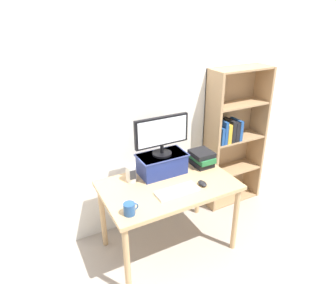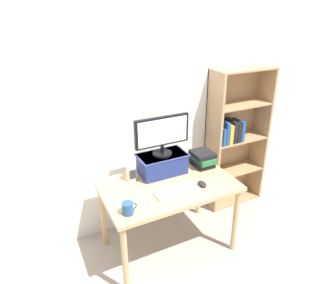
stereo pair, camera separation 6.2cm
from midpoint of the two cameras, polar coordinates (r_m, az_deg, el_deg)
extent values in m
plane|color=#9E9389|center=(3.14, -0.50, -19.10)|extent=(12.00, 12.00, 0.00)
cube|color=silver|center=(2.91, -5.67, 7.02)|extent=(7.00, 0.08, 2.60)
cube|color=tan|center=(2.71, -0.56, -8.29)|extent=(1.18, 0.73, 0.04)
cylinder|color=tan|center=(2.54, -8.57, -21.62)|extent=(0.05, 0.05, 0.68)
cylinder|color=tan|center=(2.96, 12.10, -14.19)|extent=(0.05, 0.05, 0.68)
cylinder|color=tan|center=(3.00, -12.94, -13.63)|extent=(0.05, 0.05, 0.68)
cylinder|color=tan|center=(3.37, 5.17, -8.50)|extent=(0.05, 0.05, 0.68)
cube|color=tan|center=(3.28, 7.69, -0.48)|extent=(0.03, 0.28, 1.59)
cube|color=tan|center=(3.68, 16.16, 1.59)|extent=(0.03, 0.28, 1.59)
cube|color=tan|center=(3.56, 10.81, 1.38)|extent=(0.69, 0.01, 1.59)
cube|color=tan|center=(3.85, 11.15, -10.20)|extent=(0.64, 0.27, 0.02)
cube|color=tan|center=(3.64, 11.64, -5.00)|extent=(0.64, 0.27, 0.02)
cube|color=tan|center=(3.47, 12.19, 0.77)|extent=(0.64, 0.27, 0.02)
cube|color=tan|center=(3.33, 12.78, 7.07)|extent=(0.64, 0.27, 0.02)
cube|color=tan|center=(3.25, 13.40, 13.47)|extent=(0.64, 0.27, 0.02)
cube|color=navy|center=(3.24, 8.97, 1.42)|extent=(0.04, 0.20, 0.19)
cube|color=navy|center=(3.26, 9.59, 2.03)|extent=(0.04, 0.20, 0.25)
cube|color=gold|center=(3.29, 10.22, 1.87)|extent=(0.05, 0.20, 0.21)
cube|color=black|center=(3.32, 10.97, 2.26)|extent=(0.05, 0.20, 0.24)
cube|color=black|center=(3.36, 11.67, 2.24)|extent=(0.05, 0.20, 0.22)
cube|color=navy|center=(3.38, 12.31, 2.44)|extent=(0.04, 0.20, 0.23)
cube|color=navy|center=(2.82, -1.78, -4.20)|extent=(0.43, 0.24, 0.20)
cube|color=#334284|center=(2.77, -1.81, -2.51)|extent=(0.46, 0.26, 0.01)
cylinder|color=black|center=(2.77, -1.81, -2.21)|extent=(0.18, 0.18, 0.02)
cylinder|color=black|center=(2.74, -1.82, -1.29)|extent=(0.03, 0.03, 0.08)
cube|color=black|center=(2.67, -1.87, 2.09)|extent=(0.52, 0.04, 0.27)
cube|color=silver|center=(2.66, -1.68, 1.95)|extent=(0.48, 0.00, 0.24)
cube|color=silver|center=(2.58, 1.00, -9.37)|extent=(0.38, 0.14, 0.02)
cube|color=white|center=(2.57, 1.00, -9.14)|extent=(0.35, 0.13, 0.00)
ellipsoid|color=black|center=(2.68, 5.91, -7.86)|extent=(0.06, 0.10, 0.04)
cube|color=black|center=(3.01, 5.76, -3.88)|extent=(0.18, 0.23, 0.05)
cube|color=#236B38|center=(2.98, 5.88, -3.00)|extent=(0.17, 0.26, 0.05)
cube|color=black|center=(2.96, 5.84, -2.20)|extent=(0.20, 0.21, 0.05)
cylinder|color=#234C84|center=(2.34, -8.16, -12.51)|extent=(0.09, 0.09, 0.10)
torus|color=#234C84|center=(2.35, -7.11, -12.13)|extent=(0.06, 0.01, 0.06)
cylinder|color=silver|center=(2.73, -7.72, -5.94)|extent=(0.09, 0.09, 0.15)
cube|color=#2D2D30|center=(2.69, -7.35, -6.25)|extent=(0.05, 0.00, 0.09)
camera|label=1|loc=(0.03, -90.69, -0.31)|focal=32.00mm
camera|label=2|loc=(0.03, 89.31, 0.31)|focal=32.00mm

